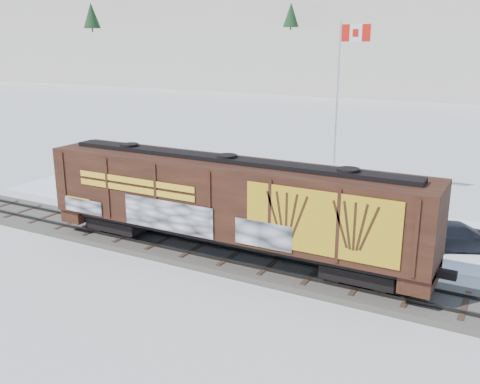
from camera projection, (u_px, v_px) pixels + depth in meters
The scene contains 8 objects.
ground at pixel (232, 262), 24.66m from camera, with size 500.00×500.00×0.00m, color white.
rail_track at pixel (232, 259), 24.62m from camera, with size 50.00×3.40×0.43m.
parking_strip at pixel (296, 217), 30.99m from camera, with size 40.00×8.00×0.03m, color white.
hopper_railcar at pixel (227, 200), 23.97m from camera, with size 18.31×3.06×4.47m.
flagpole at pixel (337, 137), 33.68m from camera, with size 2.30×0.90×11.00m.
car_silver at pixel (165, 190), 33.59m from camera, with size 1.87×4.65×1.58m, color #A2A4A9.
car_white at pixel (260, 197), 32.31m from camera, with size 1.49×4.28×1.41m, color silver.
car_dark at pixel (458, 236), 25.97m from camera, with size 1.84×4.54×1.32m, color black.
Camera 1 is at (11.31, -19.89, 9.76)m, focal length 40.00 mm.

